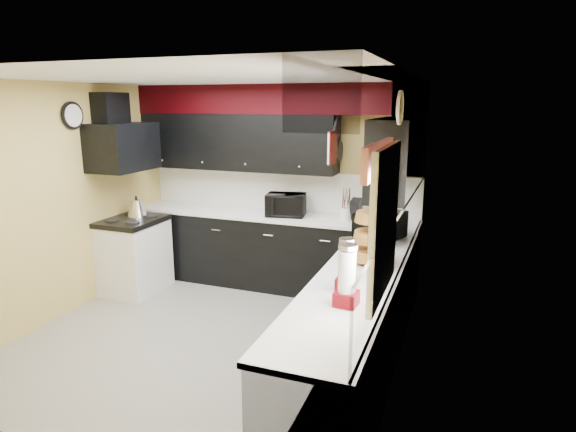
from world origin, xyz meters
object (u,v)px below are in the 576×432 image
object	(u,v)px
knife_block	(356,210)
toaster_oven	(286,205)
utensil_crock	(346,214)
kettle	(137,208)
microwave	(380,226)

from	to	relation	value
knife_block	toaster_oven	bearing A→B (deg)	-171.12
toaster_oven	utensil_crock	xyz separation A→B (m)	(0.74, 0.06, -0.06)
toaster_oven	kettle	size ratio (longest dim) A/B	2.02
utensil_crock	kettle	xyz separation A→B (m)	(-2.48, -0.64, 0.01)
kettle	knife_block	bearing A→B (deg)	14.64
microwave	kettle	size ratio (longest dim) A/B	2.21
microwave	knife_block	distance (m)	0.84
microwave	utensil_crock	xyz separation A→B (m)	(-0.52, 0.70, -0.07)
toaster_oven	utensil_crock	world-z (taller)	toaster_oven
utensil_crock	knife_block	xyz separation A→B (m)	(0.11, 0.04, 0.05)
toaster_oven	utensil_crock	distance (m)	0.74
utensil_crock	kettle	world-z (taller)	kettle
kettle	toaster_oven	bearing A→B (deg)	18.56
microwave	knife_block	bearing A→B (deg)	52.20
utensil_crock	knife_block	bearing A→B (deg)	18.00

